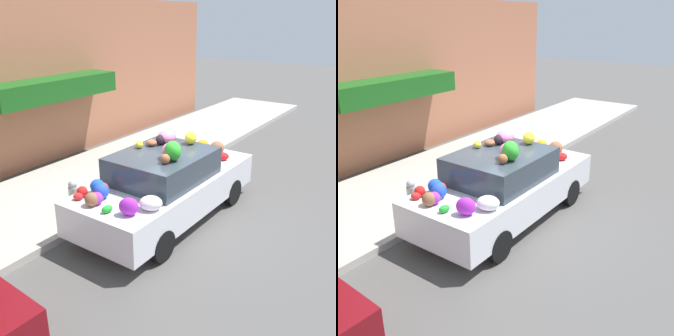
{
  "view_description": "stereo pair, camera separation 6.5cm",
  "coord_description": "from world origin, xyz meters",
  "views": [
    {
      "loc": [
        -6.09,
        -4.16,
        3.99
      ],
      "look_at": [
        0.0,
        0.05,
        1.12
      ],
      "focal_mm": 42.0,
      "sensor_mm": 36.0,
      "label": 1
    },
    {
      "loc": [
        -6.05,
        -4.22,
        3.99
      ],
      "look_at": [
        0.0,
        0.05,
        1.12
      ],
      "focal_mm": 42.0,
      "sensor_mm": 36.0,
      "label": 2
    }
  ],
  "objects": [
    {
      "name": "ground_plane",
      "position": [
        0.0,
        0.0,
        0.0
      ],
      "size": [
        60.0,
        60.0,
        0.0
      ],
      "primitive_type": "plane",
      "color": "#565451"
    },
    {
      "name": "sidewalk_curb",
      "position": [
        0.0,
        2.7,
        0.07
      ],
      "size": [
        24.0,
        3.2,
        0.15
      ],
      "color": "#B2ADA3",
      "rests_on": "ground"
    },
    {
      "name": "building_facade",
      "position": [
        0.06,
        4.91,
        2.25
      ],
      "size": [
        18.0,
        1.2,
        4.51
      ],
      "color": "#B26B4C",
      "rests_on": "ground"
    },
    {
      "name": "fire_hydrant",
      "position": [
        -1.13,
        1.65,
        0.5
      ],
      "size": [
        0.2,
        0.2,
        0.7
      ],
      "color": "#B2B2B7",
      "rests_on": "sidewalk_curb"
    },
    {
      "name": "art_car",
      "position": [
        -0.05,
        0.05,
        0.78
      ],
      "size": [
        4.37,
        1.83,
        1.86
      ],
      "rotation": [
        0.0,
        0.0,
        -0.01
      ],
      "color": "silver",
      "rests_on": "ground"
    }
  ]
}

